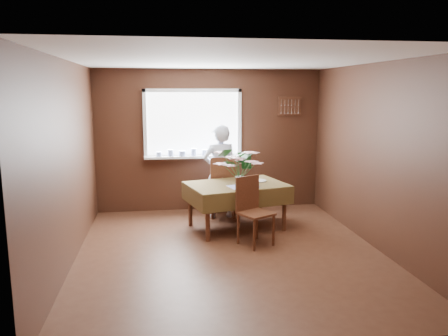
{
  "coord_description": "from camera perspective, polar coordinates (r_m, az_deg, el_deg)",
  "views": [
    {
      "loc": [
        -0.91,
        -5.44,
        2.13
      ],
      "look_at": [
        0.0,
        0.55,
        1.05
      ],
      "focal_mm": 35.0,
      "sensor_mm": 36.0,
      "label": 1
    }
  ],
  "objects": [
    {
      "name": "wall_back",
      "position": [
        7.8,
        -1.87,
        3.62
      ],
      "size": [
        4.0,
        0.0,
        4.0
      ],
      "primitive_type": "plane",
      "rotation": [
        1.57,
        0.0,
        0.0
      ],
      "color": "#57301F",
      "rests_on": "floor"
    },
    {
      "name": "seated_woman",
      "position": [
        7.32,
        -0.52,
        -0.46
      ],
      "size": [
        0.6,
        0.42,
        1.57
      ],
      "primitive_type": "imported",
      "rotation": [
        0.0,
        0.0,
        3.21
      ],
      "color": "white",
      "rests_on": "floor"
    },
    {
      "name": "side_plate",
      "position": [
        6.94,
        4.48,
        -1.67
      ],
      "size": [
        0.35,
        0.35,
        0.01
      ],
      "primitive_type": "cylinder",
      "rotation": [
        0.0,
        0.0,
        0.51
      ],
      "color": "white",
      "rests_on": "dining_table"
    },
    {
      "name": "chair_near",
      "position": [
        6.13,
        3.69,
        -5.17
      ],
      "size": [
        0.55,
        0.55,
        0.95
      ],
      "rotation": [
        0.0,
        0.0,
        0.49
      ],
      "color": "#522B1A",
      "rests_on": "floor"
    },
    {
      "name": "wall_left",
      "position": [
        5.62,
        -19.71,
        0.5
      ],
      "size": [
        0.0,
        4.5,
        4.5
      ],
      "primitive_type": "plane",
      "rotation": [
        1.57,
        0.0,
        1.57
      ],
      "color": "#57301F",
      "rests_on": "floor"
    },
    {
      "name": "chair_far",
      "position": [
        7.36,
        -0.2,
        -2.18
      ],
      "size": [
        0.47,
        0.47,
        1.05
      ],
      "rotation": [
        0.0,
        0.0,
        3.18
      ],
      "color": "#522B1A",
      "rests_on": "floor"
    },
    {
      "name": "dining_table",
      "position": [
        6.75,
        1.65,
        -2.77
      ],
      "size": [
        1.66,
        1.33,
        0.72
      ],
      "rotation": [
        0.0,
        0.0,
        0.25
      ],
      "color": "#522B1A",
      "rests_on": "floor"
    },
    {
      "name": "ceiling",
      "position": [
        5.53,
        0.88,
        13.94
      ],
      "size": [
        4.5,
        4.5,
        0.0
      ],
      "primitive_type": "plane",
      "rotation": [
        3.14,
        0.0,
        0.0
      ],
      "color": "white",
      "rests_on": "wall_back"
    },
    {
      "name": "floor",
      "position": [
        5.91,
        0.81,
        -11.01
      ],
      "size": [
        4.5,
        4.5,
        0.0
      ],
      "primitive_type": "plane",
      "color": "#452517",
      "rests_on": "ground"
    },
    {
      "name": "wall_right",
      "position": [
        6.23,
        19.3,
        1.42
      ],
      "size": [
        0.0,
        4.5,
        4.5
      ],
      "primitive_type": "plane",
      "rotation": [
        1.57,
        0.0,
        -1.57
      ],
      "color": "#57301F",
      "rests_on": "floor"
    },
    {
      "name": "wall_front",
      "position": [
        3.43,
        7.03,
        -4.82
      ],
      "size": [
        4.0,
        0.0,
        4.0
      ],
      "primitive_type": "plane",
      "rotation": [
        -1.57,
        0.0,
        0.0
      ],
      "color": "#57301F",
      "rests_on": "floor"
    },
    {
      "name": "window_assembly",
      "position": [
        7.7,
        -4.03,
        4.22
      ],
      "size": [
        1.72,
        0.2,
        1.22
      ],
      "color": "white",
      "rests_on": "wall_back"
    },
    {
      "name": "spoon_rack",
      "position": [
        8.02,
        8.58,
        7.99
      ],
      "size": [
        0.44,
        0.05,
        0.33
      ],
      "color": "#522B1A",
      "rests_on": "wall_back"
    },
    {
      "name": "table_knife",
      "position": [
        6.59,
        4.22,
        -2.27
      ],
      "size": [
        0.09,
        0.19,
        0.0
      ],
      "primitive_type": "cube",
      "rotation": [
        0.0,
        0.0,
        0.38
      ],
      "color": "silver",
      "rests_on": "dining_table"
    },
    {
      "name": "flower_bouquet",
      "position": [
        6.5,
        2.03,
        0.59
      ],
      "size": [
        0.62,
        0.62,
        0.53
      ],
      "rotation": [
        0.0,
        0.0,
        0.42
      ],
      "color": "white",
      "rests_on": "dining_table"
    }
  ]
}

